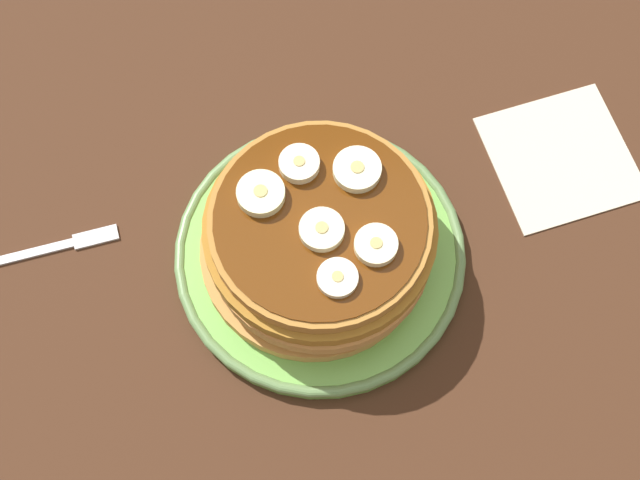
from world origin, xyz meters
TOP-DOWN VIEW (x-y plane):
  - ground_plane at (0.00, 0.00)cm, footprint 140.00×140.00cm
  - plate at (0.00, 0.00)cm, footprint 22.35×22.35cm
  - pancake_stack at (-0.03, -0.08)cm, footprint 17.44×18.01cm
  - banana_slice_0 at (0.96, 0.39)cm, footprint 3.18×3.18cm
  - banana_slice_1 at (-2.28, -3.90)cm, footprint 3.44×3.44cm
  - banana_slice_2 at (-3.31, 3.07)cm, footprint 3.47×3.47cm
  - banana_slice_3 at (2.56, 3.55)cm, footprint 3.04×3.04cm
  - banana_slice_4 at (4.58, 0.62)cm, footprint 2.84×2.84cm
  - banana_slice_5 at (-4.26, -0.95)cm, footprint 2.93×2.93cm
  - napkin at (-6.23, 20.48)cm, footprint 12.84×12.84cm
  - fork at (-3.33, -21.06)cm, footprint 2.85×13.01cm

SIDE VIEW (x-z plane):
  - ground_plane at x=0.00cm, z-range -3.00..0.00cm
  - napkin at x=-6.23cm, z-range 0.00..0.30cm
  - fork at x=-3.33cm, z-range 0.00..0.50cm
  - plate at x=0.00cm, z-range 0.05..1.49cm
  - pancake_stack at x=-0.03cm, z-range 1.14..7.59cm
  - banana_slice_4 at x=4.58cm, z-range 7.45..8.23cm
  - banana_slice_0 at x=0.96cm, z-range 7.45..8.39cm
  - banana_slice_3 at x=2.56cm, z-range 7.45..8.40cm
  - banana_slice_2 at x=-3.31cm, z-range 7.45..8.42cm
  - banana_slice_5 at x=-4.26cm, z-range 7.45..8.48cm
  - banana_slice_1 at x=-2.28cm, z-range 7.45..8.49cm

